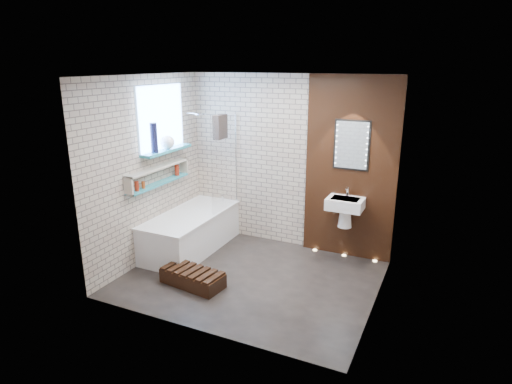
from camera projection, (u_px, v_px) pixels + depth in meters
The scene contains 15 objects.
ground at pixel (251, 278), 5.78m from camera, with size 3.20×3.20×0.00m, color black.
room_shell at pixel (251, 184), 5.40m from camera, with size 3.24×3.20×2.60m.
walnut_panel at pixel (351, 169), 6.12m from camera, with size 1.30×0.06×2.60m, color black.
clerestory_window at pixel (162, 124), 6.17m from camera, with size 0.18×1.00×0.94m.
display_niche at pixel (159, 176), 6.18m from camera, with size 0.14×1.30×0.26m.
bathtub at pixel (191, 231), 6.58m from camera, with size 0.79×1.74×0.70m.
bath_screen at pixel (224, 164), 6.53m from camera, with size 0.01×0.78×1.40m, color white.
towel at pixel (220, 127), 6.28m from camera, with size 0.10×0.27×0.35m, color black.
shower_head at pixel (200, 114), 6.55m from camera, with size 0.18×0.18×0.02m, color silver.
washbasin at pixel (345, 208), 6.10m from camera, with size 0.50×0.36×0.58m.
led_mirror at pixel (352, 145), 5.99m from camera, with size 0.50×0.02×0.70m.
walnut_step at pixel (193, 278), 5.57m from camera, with size 0.82×0.36×0.18m, color black.
niche_bottles at pixel (159, 177), 6.20m from camera, with size 0.06×0.98×0.16m.
sill_vases at pixel (163, 141), 6.12m from camera, with size 0.19×0.45×0.41m.
floor_uplights at pixel (344, 255), 6.43m from camera, with size 0.96×0.06×0.01m.
Camera 1 is at (2.26, -4.69, 2.76)m, focal length 30.50 mm.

